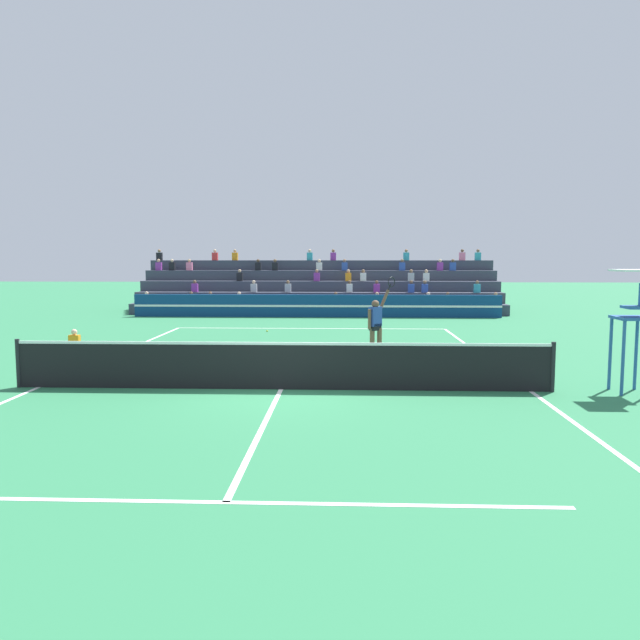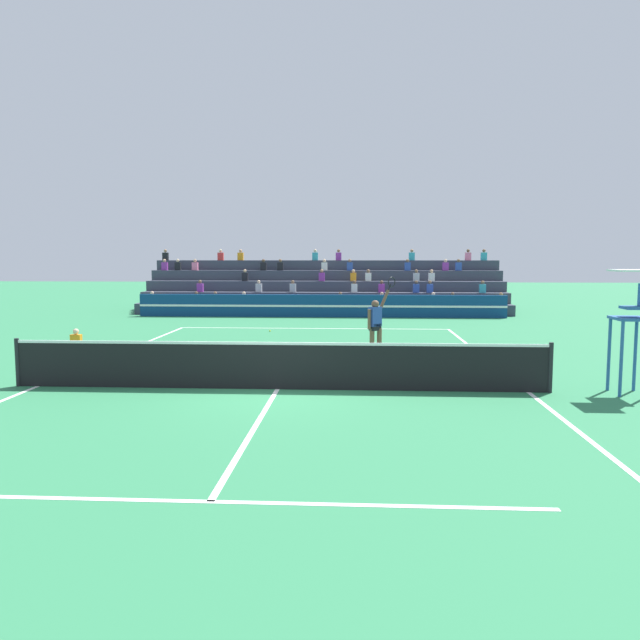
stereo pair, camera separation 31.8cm
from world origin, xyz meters
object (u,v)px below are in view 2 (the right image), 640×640
at_px(tennis_player, 376,325).
at_px(ball_kid_courtside, 76,346).
at_px(umpire_chair, 632,314).
at_px(tennis_ball, 270,331).

bearing_deg(tennis_player, ball_kid_courtside, -179.34).
bearing_deg(tennis_player, umpire_chair, -38.51).
xyz_separation_m(umpire_chair, tennis_player, (-5.32, 4.23, -0.73)).
distance_m(umpire_chair, tennis_player, 6.83).
relative_size(ball_kid_courtside, tennis_ball, 12.43).
relative_size(tennis_player, tennis_ball, 35.61).
relative_size(umpire_chair, tennis_ball, 39.26).
bearing_deg(tennis_ball, ball_kid_courtside, -126.27).
xyz_separation_m(ball_kid_courtside, tennis_ball, (4.82, 6.57, -0.30)).
bearing_deg(tennis_ball, tennis_player, -58.50).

